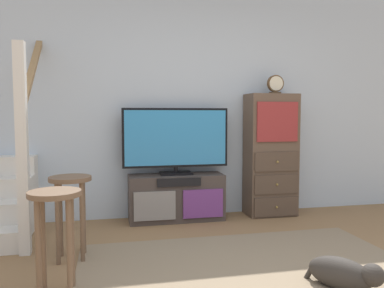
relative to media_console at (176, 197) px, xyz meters
The scene contains 9 objects.
back_wall 1.16m from the media_console, 41.69° to the left, with size 6.40×0.12×2.70m, color silver.
area_rug 1.64m from the media_console, 79.33° to the right, with size 2.60×1.80×0.01m, color #847056.
media_console is the anchor object (origin of this frame).
television 0.66m from the media_console, 90.00° to the left, with size 1.20×0.22×0.75m.
side_cabinet 1.23m from the media_console, ahead, with size 0.58×0.38×1.44m.
desk_clock 1.75m from the media_console, ahead, with size 0.20×0.08×0.22m.
bar_stool_near 1.99m from the media_console, 123.59° to the right, with size 0.34×0.34×0.70m.
bar_stool_far 1.47m from the media_console, 136.59° to the right, with size 0.34×0.34×0.69m.
dog 2.14m from the media_console, 67.69° to the right, with size 0.43×0.48×0.23m.
Camera 1 is at (-1.04, -2.06, 1.19)m, focal length 36.14 mm.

